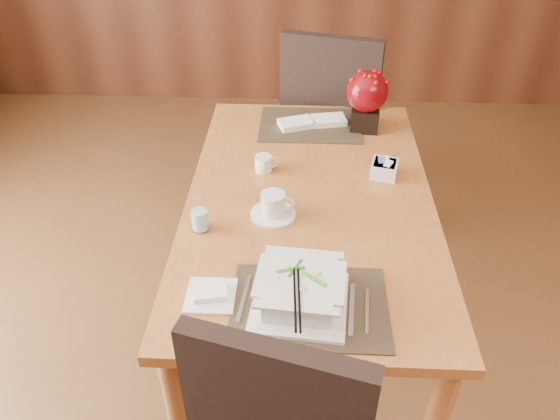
{
  "coord_description": "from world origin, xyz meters",
  "views": [
    {
      "loc": [
        -0.04,
        -1.04,
        1.91
      ],
      "look_at": [
        -0.1,
        0.35,
        0.87
      ],
      "focal_mm": 35.0,
      "sensor_mm": 36.0,
      "label": 1
    }
  ],
  "objects_px": {
    "creamer_jug": "(263,163)",
    "sugar_caddy": "(384,169)",
    "berry_decor": "(367,97)",
    "water_glass": "(199,212)",
    "soup_setting": "(300,292)",
    "far_chair": "(332,117)",
    "dining_table": "(309,217)",
    "bread_plate": "(211,296)",
    "coffee_cup": "(273,206)"
  },
  "relations": [
    {
      "from": "creamer_jug",
      "to": "sugar_caddy",
      "type": "bearing_deg",
      "value": -11.12
    },
    {
      "from": "berry_decor",
      "to": "water_glass",
      "type": "bearing_deg",
      "value": -129.26
    },
    {
      "from": "sugar_caddy",
      "to": "berry_decor",
      "type": "distance_m",
      "value": 0.4
    },
    {
      "from": "sugar_caddy",
      "to": "soup_setting",
      "type": "bearing_deg",
      "value": -114.17
    },
    {
      "from": "berry_decor",
      "to": "far_chair",
      "type": "relative_size",
      "value": 0.25
    },
    {
      "from": "dining_table",
      "to": "creamer_jug",
      "type": "height_order",
      "value": "creamer_jug"
    },
    {
      "from": "bread_plate",
      "to": "dining_table",
      "type": "bearing_deg",
      "value": 61.13
    },
    {
      "from": "soup_setting",
      "to": "berry_decor",
      "type": "bearing_deg",
      "value": 81.53
    },
    {
      "from": "berry_decor",
      "to": "far_chair",
      "type": "xyz_separation_m",
      "value": [
        -0.12,
        0.39,
        -0.3
      ]
    },
    {
      "from": "water_glass",
      "to": "sugar_caddy",
      "type": "bearing_deg",
      "value": 28.99
    },
    {
      "from": "berry_decor",
      "to": "far_chair",
      "type": "distance_m",
      "value": 0.5
    },
    {
      "from": "dining_table",
      "to": "berry_decor",
      "type": "height_order",
      "value": "berry_decor"
    },
    {
      "from": "soup_setting",
      "to": "water_glass",
      "type": "relative_size",
      "value": 2.05
    },
    {
      "from": "soup_setting",
      "to": "sugar_caddy",
      "type": "height_order",
      "value": "soup_setting"
    },
    {
      "from": "dining_table",
      "to": "far_chair",
      "type": "bearing_deg",
      "value": 82.62
    },
    {
      "from": "creamer_jug",
      "to": "far_chair",
      "type": "xyz_separation_m",
      "value": [
        0.3,
        0.75,
        -0.18
      ]
    },
    {
      "from": "coffee_cup",
      "to": "berry_decor",
      "type": "relative_size",
      "value": 0.61
    },
    {
      "from": "creamer_jug",
      "to": "soup_setting",
      "type": "bearing_deg",
      "value": -87.06
    },
    {
      "from": "water_glass",
      "to": "bread_plate",
      "type": "bearing_deg",
      "value": -75.55
    },
    {
      "from": "water_glass",
      "to": "creamer_jug",
      "type": "bearing_deg",
      "value": 63.68
    },
    {
      "from": "water_glass",
      "to": "creamer_jug",
      "type": "height_order",
      "value": "water_glass"
    },
    {
      "from": "coffee_cup",
      "to": "dining_table",
      "type": "bearing_deg",
      "value": 43.59
    },
    {
      "from": "water_glass",
      "to": "creamer_jug",
      "type": "xyz_separation_m",
      "value": [
        0.19,
        0.38,
        -0.04
      ]
    },
    {
      "from": "soup_setting",
      "to": "far_chair",
      "type": "relative_size",
      "value": 0.27
    },
    {
      "from": "coffee_cup",
      "to": "creamer_jug",
      "type": "height_order",
      "value": "coffee_cup"
    },
    {
      "from": "creamer_jug",
      "to": "berry_decor",
      "type": "distance_m",
      "value": 0.57
    },
    {
      "from": "bread_plate",
      "to": "far_chair",
      "type": "distance_m",
      "value": 1.51
    },
    {
      "from": "coffee_cup",
      "to": "creamer_jug",
      "type": "relative_size",
      "value": 1.87
    },
    {
      "from": "bread_plate",
      "to": "coffee_cup",
      "type": "bearing_deg",
      "value": 68.24
    },
    {
      "from": "dining_table",
      "to": "sugar_caddy",
      "type": "xyz_separation_m",
      "value": [
        0.28,
        0.15,
        0.13
      ]
    },
    {
      "from": "water_glass",
      "to": "far_chair",
      "type": "relative_size",
      "value": 0.13
    },
    {
      "from": "creamer_jug",
      "to": "berry_decor",
      "type": "height_order",
      "value": "berry_decor"
    },
    {
      "from": "coffee_cup",
      "to": "water_glass",
      "type": "distance_m",
      "value": 0.26
    },
    {
      "from": "bread_plate",
      "to": "berry_decor",
      "type": "bearing_deg",
      "value": 63.55
    },
    {
      "from": "dining_table",
      "to": "bread_plate",
      "type": "xyz_separation_m",
      "value": [
        -0.29,
        -0.52,
        0.1
      ]
    },
    {
      "from": "coffee_cup",
      "to": "creamer_jug",
      "type": "bearing_deg",
      "value": 100.51
    },
    {
      "from": "sugar_caddy",
      "to": "bread_plate",
      "type": "xyz_separation_m",
      "value": [
        -0.57,
        -0.68,
        -0.02
      ]
    },
    {
      "from": "dining_table",
      "to": "sugar_caddy",
      "type": "distance_m",
      "value": 0.35
    },
    {
      "from": "creamer_jug",
      "to": "far_chair",
      "type": "relative_size",
      "value": 0.08
    },
    {
      "from": "water_glass",
      "to": "far_chair",
      "type": "height_order",
      "value": "far_chair"
    },
    {
      "from": "soup_setting",
      "to": "coffee_cup",
      "type": "height_order",
      "value": "soup_setting"
    },
    {
      "from": "creamer_jug",
      "to": "berry_decor",
      "type": "bearing_deg",
      "value": 31.74
    },
    {
      "from": "dining_table",
      "to": "coffee_cup",
      "type": "xyz_separation_m",
      "value": [
        -0.13,
        -0.12,
        0.14
      ]
    },
    {
      "from": "dining_table",
      "to": "soup_setting",
      "type": "xyz_separation_m",
      "value": [
        -0.03,
        -0.55,
        0.15
      ]
    },
    {
      "from": "creamer_jug",
      "to": "sugar_caddy",
      "type": "xyz_separation_m",
      "value": [
        0.47,
        -0.02,
        -0.0
      ]
    },
    {
      "from": "coffee_cup",
      "to": "sugar_caddy",
      "type": "bearing_deg",
      "value": 33.72
    },
    {
      "from": "dining_table",
      "to": "coffee_cup",
      "type": "distance_m",
      "value": 0.22
    },
    {
      "from": "coffee_cup",
      "to": "soup_setting",
      "type": "bearing_deg",
      "value": -76.73
    },
    {
      "from": "coffee_cup",
      "to": "bread_plate",
      "type": "bearing_deg",
      "value": -111.76
    },
    {
      "from": "dining_table",
      "to": "berry_decor",
      "type": "distance_m",
      "value": 0.63
    }
  ]
}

